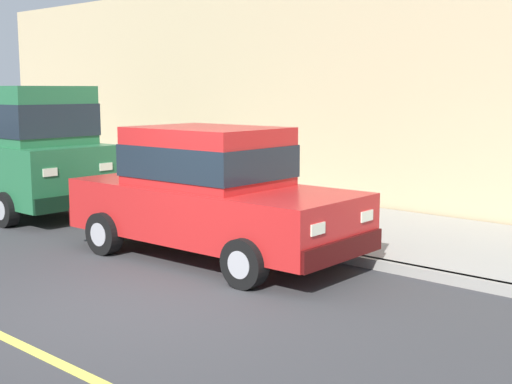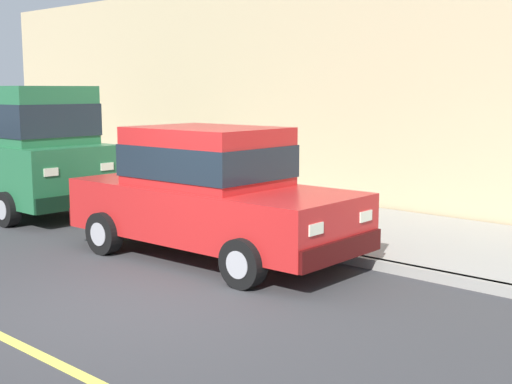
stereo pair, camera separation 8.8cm
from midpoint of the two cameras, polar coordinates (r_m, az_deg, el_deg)
The scene contains 9 objects.
ground_plane at distance 8.26m, azimuth -9.54°, elevation -9.00°, with size 80.00×80.00×0.00m, color #38383A.
curb at distance 10.43m, azimuth 4.52°, elevation -4.82°, with size 0.16×64.00×0.14m, color gray.
sidewalk at distance 11.87m, azimuth 9.91°, elevation -3.29°, with size 3.60×64.00×0.14m, color #99968E.
lane_centre_line at distance 7.44m, azimuth -19.50°, elevation -11.32°, with size 0.12×57.60×0.01m, color #E0D64C.
car_red_sedan at distance 10.11m, azimuth -3.53°, elevation 0.04°, with size 2.16×4.66×1.92m.
car_green_van at distance 14.86m, azimuth -19.36°, elevation 3.87°, with size 2.18×4.92×2.52m.
dog_black at distance 12.30m, azimuth 4.41°, elevation -1.07°, with size 0.75×0.30×0.49m.
fire_hydrant at distance 13.65m, azimuth -8.51°, elevation 0.00°, with size 0.34×0.24×0.72m.
building_facade at distance 16.16m, azimuth 0.08°, elevation 8.40°, with size 0.50×20.00×4.89m, color tan.
Camera 2 is at (-4.76, -6.29, 2.46)m, focal length 48.60 mm.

